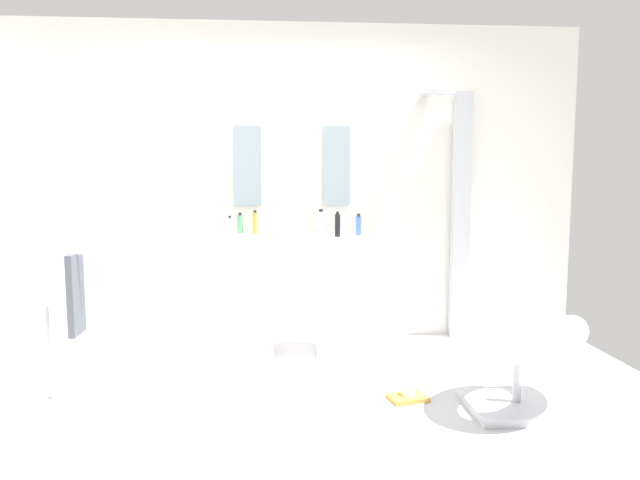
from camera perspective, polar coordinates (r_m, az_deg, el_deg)
ground_plane at (r=3.51m, az=-1.84°, el=-16.99°), size 4.80×3.60×0.04m
rear_partition at (r=4.87m, az=-2.76°, el=5.52°), size 4.80×0.10×2.60m
pedestal_sink_left at (r=4.45m, az=-7.24°, el=-5.00°), size 0.48×0.48×1.02m
pedestal_sink_right at (r=4.47m, az=2.20°, el=-4.90°), size 0.48×0.48×1.02m
vanity_mirror_left at (r=4.81m, az=-7.14°, el=7.23°), size 0.22×0.03×0.65m
vanity_mirror_right at (r=4.83m, az=1.63°, el=7.28°), size 0.22×0.03×0.65m
shower_column at (r=5.00m, az=13.47°, el=2.85°), size 0.49×0.24×2.05m
lounge_chair at (r=3.61m, az=18.85°, el=-10.47°), size 1.07×1.07×0.65m
towel_rack at (r=3.87m, az=-23.24°, el=-5.22°), size 0.37×0.22×0.95m
area_rug at (r=3.58m, az=7.99°, el=-16.19°), size 1.24×0.88×0.01m
magazine_ochre at (r=3.70m, az=8.64°, el=-15.05°), size 0.25×0.20×0.03m
coffee_mug at (r=3.70m, az=8.69°, el=-14.52°), size 0.08×0.08×0.10m
soap_bottle_green at (r=4.53m, az=-7.84°, el=1.57°), size 0.05×0.05×0.16m
soap_bottle_black at (r=4.25m, az=1.73°, el=1.47°), size 0.04×0.04×0.18m
soap_bottle_amber at (r=4.48m, az=-6.38°, el=1.68°), size 0.04×0.04×0.18m
soap_bottle_white at (r=4.33m, az=0.09°, el=1.65°), size 0.05×0.05×0.20m
soap_bottle_clear at (r=4.41m, az=-8.83°, el=1.33°), size 0.04×0.04×0.15m
soap_bottle_blue at (r=4.36m, az=3.81°, el=1.44°), size 0.04×0.04×0.16m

